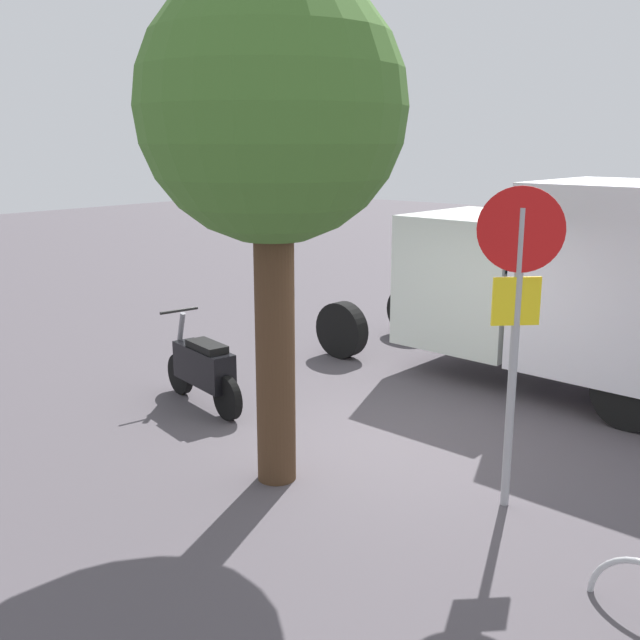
{
  "coord_description": "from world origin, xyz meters",
  "views": [
    {
      "loc": [
        -4.59,
        6.6,
        3.39
      ],
      "look_at": [
        1.17,
        -0.23,
        1.23
      ],
      "focal_mm": 41.64,
      "sensor_mm": 36.0,
      "label": 1
    }
  ],
  "objects_px": {
    "box_truck_near": "(623,282)",
    "stop_sign": "(517,300)",
    "street_tree": "(272,114)",
    "motorcycle": "(203,368)"
  },
  "relations": [
    {
      "from": "motorcycle",
      "to": "stop_sign",
      "type": "height_order",
      "value": "stop_sign"
    },
    {
      "from": "motorcycle",
      "to": "stop_sign",
      "type": "distance_m",
      "value": 4.5
    },
    {
      "from": "stop_sign",
      "to": "motorcycle",
      "type": "bearing_deg",
      "value": 0.51
    },
    {
      "from": "motorcycle",
      "to": "stop_sign",
      "type": "xyz_separation_m",
      "value": [
        -4.25,
        -0.04,
        1.49
      ]
    },
    {
      "from": "motorcycle",
      "to": "box_truck_near",
      "type": "bearing_deg",
      "value": -124.6
    },
    {
      "from": "motorcycle",
      "to": "stop_sign",
      "type": "relative_size",
      "value": 0.59
    },
    {
      "from": "box_truck_near",
      "to": "stop_sign",
      "type": "relative_size",
      "value": 2.49
    },
    {
      "from": "stop_sign",
      "to": "street_tree",
      "type": "height_order",
      "value": "street_tree"
    },
    {
      "from": "stop_sign",
      "to": "street_tree",
      "type": "xyz_separation_m",
      "value": [
        2.06,
        0.98,
        1.62
      ]
    },
    {
      "from": "box_truck_near",
      "to": "stop_sign",
      "type": "bearing_deg",
      "value": 96.33
    }
  ]
}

